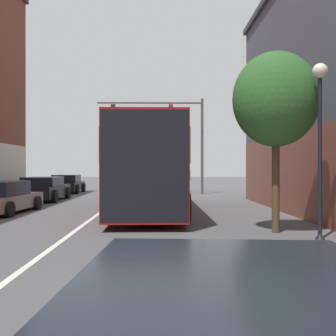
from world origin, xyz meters
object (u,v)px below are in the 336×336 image
parked_car_left_near (44,189)px  parked_car_left_mid (0,198)px  bus (149,164)px  street_tree_near (276,100)px  parked_car_left_distant (67,184)px  street_lamp (320,123)px  traffic_signal_gantry (172,125)px

parked_car_left_near → parked_car_left_mid: (0.09, -6.07, -0.03)m
bus → street_tree_near: size_ratio=2.18×
bus → parked_car_left_distant: size_ratio=2.76×
bus → parked_car_left_mid: size_ratio=2.52×
bus → parked_car_left_distant: bus is taller
parked_car_left_mid → parked_car_left_distant: 12.66m
parked_car_left_mid → parked_car_left_distant: bearing=5.6°
street_lamp → bus: bearing=124.6°
traffic_signal_gantry → bus: bearing=-96.7°
street_lamp → parked_car_left_distant: bearing=120.3°
parked_car_left_mid → parked_car_left_distant: parked_car_left_distant is taller
parked_car_left_mid → street_tree_near: (9.63, -4.82, 3.11)m
street_tree_near → parked_car_left_mid: bearing=153.4°
bus → street_tree_near: street_tree_near is taller
parked_car_left_near → traffic_signal_gantry: traffic_signal_gantry is taller
traffic_signal_gantry → street_lamp: size_ratio=1.63×
parked_car_left_near → parked_car_left_distant: 6.59m
parked_car_left_near → street_tree_near: (9.72, -10.90, 3.08)m
bus → street_tree_near: bearing=-146.3°
traffic_signal_gantry → street_tree_near: (2.49, -16.04, -1.02)m
bus → street_lamp: 8.03m
parked_car_left_near → street_lamp: street_lamp is taller
parked_car_left_near → parked_car_left_mid: bearing=-179.0°
parked_car_left_mid → street_lamp: bearing=-115.5°
parked_car_left_distant → street_lamp: street_lamp is taller
bus → parked_car_left_mid: (-5.91, -0.67, -1.36)m
street_lamp → street_tree_near: street_tree_near is taller
parked_car_left_mid → street_lamp: street_lamp is taller
bus → traffic_signal_gantry: traffic_signal_gantry is taller
parked_car_left_near → street_lamp: (10.53, -11.96, 2.31)m
bus → parked_car_left_distant: (-6.29, 11.98, -1.34)m
street_tree_near → parked_car_left_near: bearing=131.7°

